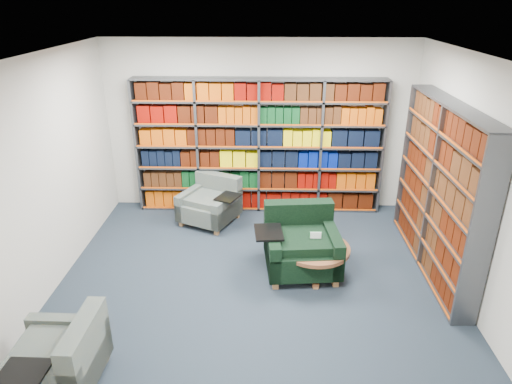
{
  "coord_description": "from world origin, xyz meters",
  "views": [
    {
      "loc": [
        0.15,
        -4.8,
        3.38
      ],
      "look_at": [
        0.0,
        0.6,
        1.05
      ],
      "focal_mm": 32.0,
      "sensor_mm": 36.0,
      "label": 1
    }
  ],
  "objects_px": {
    "chair_teal_front": "(63,360)",
    "coffee_table": "(315,252)",
    "chair_green_right": "(300,245)",
    "chair_teal_left": "(212,203)"
  },
  "relations": [
    {
      "from": "chair_teal_front",
      "to": "coffee_table",
      "type": "distance_m",
      "value": 3.14
    },
    {
      "from": "coffee_table",
      "to": "chair_green_right",
      "type": "bearing_deg",
      "value": 131.41
    },
    {
      "from": "chair_green_right",
      "to": "coffee_table",
      "type": "height_order",
      "value": "chair_green_right"
    },
    {
      "from": "chair_teal_front",
      "to": "chair_green_right",
      "type": "bearing_deg",
      "value": 42.29
    },
    {
      "from": "chair_green_right",
      "to": "chair_teal_front",
      "type": "height_order",
      "value": "chair_green_right"
    },
    {
      "from": "chair_teal_left",
      "to": "coffee_table",
      "type": "xyz_separation_m",
      "value": [
        1.51,
        -1.57,
        0.05
      ]
    },
    {
      "from": "chair_green_right",
      "to": "chair_teal_left",
      "type": "bearing_deg",
      "value": 134.36
    },
    {
      "from": "chair_green_right",
      "to": "chair_teal_front",
      "type": "bearing_deg",
      "value": -137.71
    },
    {
      "from": "chair_teal_left",
      "to": "coffee_table",
      "type": "relative_size",
      "value": 1.19
    },
    {
      "from": "chair_teal_left",
      "to": "chair_green_right",
      "type": "height_order",
      "value": "chair_green_right"
    }
  ]
}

